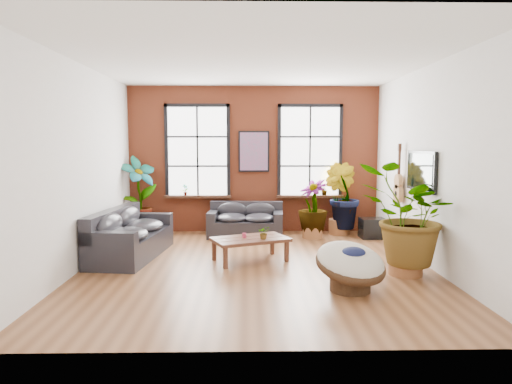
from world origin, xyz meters
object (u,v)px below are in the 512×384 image
at_px(sofa_back, 246,221).
at_px(papasan_chair, 351,264).
at_px(coffee_table, 250,241).
at_px(sofa_left, 129,235).

distance_m(sofa_back, papasan_chair, 4.24).
distance_m(sofa_back, coffee_table, 2.23).
xyz_separation_m(sofa_back, coffee_table, (0.09, -2.23, 0.03)).
bearing_deg(papasan_chair, sofa_left, 128.50).
distance_m(coffee_table, papasan_chair, 2.25).
relative_size(sofa_back, coffee_table, 1.15).
relative_size(sofa_left, papasan_chair, 1.78).
xyz_separation_m(sofa_back, papasan_chair, (1.54, -3.95, 0.04)).
relative_size(sofa_back, papasan_chair, 1.31).
bearing_deg(sofa_back, papasan_chair, -64.64).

